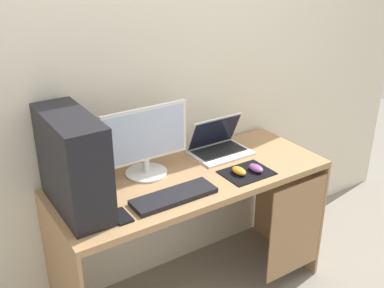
{
  "coord_description": "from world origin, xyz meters",
  "views": [
    {
      "loc": [
        -1.16,
        -1.77,
        1.91
      ],
      "look_at": [
        0.0,
        0.0,
        0.96
      ],
      "focal_mm": 42.85,
      "sensor_mm": 36.0,
      "label": 1
    }
  ],
  "objects": [
    {
      "name": "mouse_left",
      "position": [
        0.21,
        -0.13,
        0.8
      ],
      "size": [
        0.06,
        0.1,
        0.03
      ],
      "primitive_type": "ellipsoid",
      "color": "orange",
      "rests_on": "mousepad"
    },
    {
      "name": "mousepad",
      "position": [
        0.26,
        -0.14,
        0.78
      ],
      "size": [
        0.26,
        0.2,
        0.0
      ],
      "primitive_type": "cube",
      "color": "black",
      "rests_on": "desk"
    },
    {
      "name": "wall_back",
      "position": [
        0.0,
        0.33,
        1.3
      ],
      "size": [
        4.0,
        0.05,
        2.6
      ],
      "color": "beige",
      "rests_on": "ground_plane"
    },
    {
      "name": "cell_phone",
      "position": [
        -0.48,
        -0.16,
        0.78
      ],
      "size": [
        0.07,
        0.13,
        0.01
      ],
      "primitive_type": "cube",
      "color": "black",
      "rests_on": "desk"
    },
    {
      "name": "pc_tower",
      "position": [
        -0.61,
        0.03,
        1.0
      ],
      "size": [
        0.19,
        0.48,
        0.45
      ],
      "primitive_type": "cube",
      "color": "black",
      "rests_on": "desk"
    },
    {
      "name": "desk",
      "position": [
        0.02,
        -0.01,
        0.62
      ],
      "size": [
        1.48,
        0.58,
        0.78
      ],
      "color": "#A37A51",
      "rests_on": "ground_plane"
    },
    {
      "name": "mouse_right",
      "position": [
        0.31,
        -0.15,
        0.8
      ],
      "size": [
        0.06,
        0.1,
        0.03
      ],
      "primitive_type": "ellipsoid",
      "color": "#8C4C99",
      "rests_on": "mousepad"
    },
    {
      "name": "keyboard",
      "position": [
        -0.2,
        -0.15,
        0.79
      ],
      "size": [
        0.42,
        0.14,
        0.02
      ],
      "primitive_type": "cube",
      "color": "black",
      "rests_on": "desk"
    },
    {
      "name": "laptop",
      "position": [
        0.28,
        0.15,
        0.82
      ],
      "size": [
        0.33,
        0.24,
        0.21
      ],
      "color": "white",
      "rests_on": "desk"
    },
    {
      "name": "monitor",
      "position": [
        -0.19,
        0.14,
        0.96
      ],
      "size": [
        0.47,
        0.22,
        0.37
      ],
      "color": "white",
      "rests_on": "desk"
    }
  ]
}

